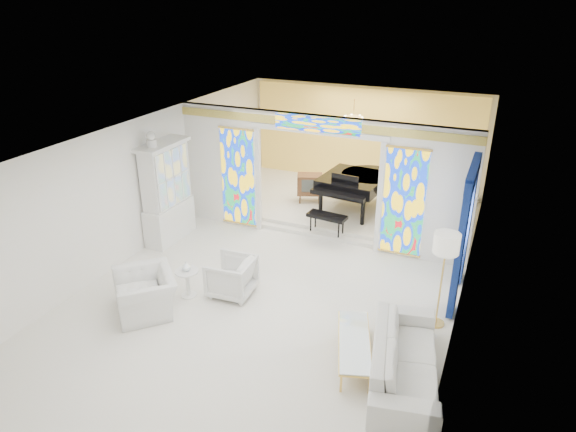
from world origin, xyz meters
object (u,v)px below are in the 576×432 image
at_px(armchair_right, 231,277).
at_px(tv_console, 310,184).
at_px(sofa, 405,358).
at_px(china_cabinet, 167,193).
at_px(armchair_left, 145,293).
at_px(coffee_table, 354,342).
at_px(grand_piano, 360,182).

relative_size(armchair_right, tv_console, 1.08).
xyz_separation_m(sofa, tv_console, (-3.79, 5.73, 0.32)).
distance_m(china_cabinet, sofa, 6.75).
distance_m(china_cabinet, armchair_left, 3.16).
relative_size(coffee_table, grand_piano, 0.59).
relative_size(armchair_left, grand_piano, 0.40).
relative_size(coffee_table, tv_console, 2.19).
xyz_separation_m(china_cabinet, armchair_left, (1.39, -2.73, -0.78)).
bearing_deg(coffee_table, armchair_left, -176.90).
xyz_separation_m(armchair_left, sofa, (4.78, 0.10, -0.02)).
relative_size(china_cabinet, coffee_table, 1.58).
distance_m(armchair_right, coffee_table, 2.93).
height_order(armchair_left, grand_piano, grand_piano).
relative_size(china_cabinet, tv_console, 3.46).
height_order(china_cabinet, grand_piano, china_cabinet).
xyz_separation_m(armchair_left, tv_console, (0.99, 5.83, 0.30)).
distance_m(coffee_table, tv_console, 6.35).
height_order(armchair_right, grand_piano, grand_piano).
relative_size(china_cabinet, sofa, 1.09).
height_order(coffee_table, grand_piano, grand_piano).
distance_m(china_cabinet, coffee_table, 5.96).
xyz_separation_m(china_cabinet, grand_piano, (3.77, 3.09, -0.21)).
bearing_deg(coffee_table, armchair_right, 161.38).
distance_m(armchair_right, tv_console, 4.69).
relative_size(sofa, tv_console, 3.19).
distance_m(china_cabinet, tv_console, 3.93).
xyz_separation_m(china_cabinet, coffee_table, (5.33, -2.52, -0.83)).
distance_m(sofa, grand_piano, 6.23).
bearing_deg(china_cabinet, armchair_right, -31.75).
bearing_deg(armchair_right, coffee_table, 67.32).
bearing_deg(china_cabinet, coffee_table, -25.27).
bearing_deg(sofa, grand_piano, 11.63).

